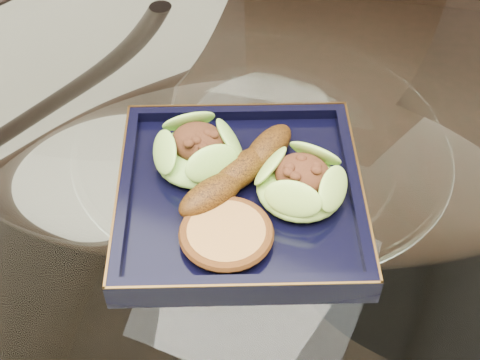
% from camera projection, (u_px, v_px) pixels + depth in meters
% --- Properties ---
extents(dining_table, '(1.13, 1.13, 0.77)m').
position_uv_depth(dining_table, '(258.00, 256.00, 0.91)').
color(dining_table, white).
rests_on(dining_table, ground).
extents(dining_chair, '(0.55, 0.55, 1.06)m').
position_uv_depth(dining_chair, '(356.00, 95.00, 1.16)').
color(dining_chair, black).
rests_on(dining_chair, ground).
extents(navy_plate, '(0.36, 0.36, 0.02)m').
position_uv_depth(navy_plate, '(240.00, 198.00, 0.75)').
color(navy_plate, black).
rests_on(navy_plate, dining_table).
extents(lettuce_wrap_left, '(0.13, 0.13, 0.04)m').
position_uv_depth(lettuce_wrap_left, '(198.00, 153.00, 0.76)').
color(lettuce_wrap_left, '#559C2D').
rests_on(lettuce_wrap_left, navy_plate).
extents(lettuce_wrap_right, '(0.13, 0.13, 0.03)m').
position_uv_depth(lettuce_wrap_right, '(301.00, 184.00, 0.73)').
color(lettuce_wrap_right, '#70A931').
rests_on(lettuce_wrap_right, navy_plate).
extents(roasted_plantain, '(0.09, 0.18, 0.03)m').
position_uv_depth(roasted_plantain, '(241.00, 170.00, 0.74)').
color(roasted_plantain, '#572F09').
rests_on(roasted_plantain, navy_plate).
extents(crumb_patty, '(0.10, 0.10, 0.02)m').
position_uv_depth(crumb_patty, '(226.00, 235.00, 0.69)').
color(crumb_patty, '#A46836').
rests_on(crumb_patty, navy_plate).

